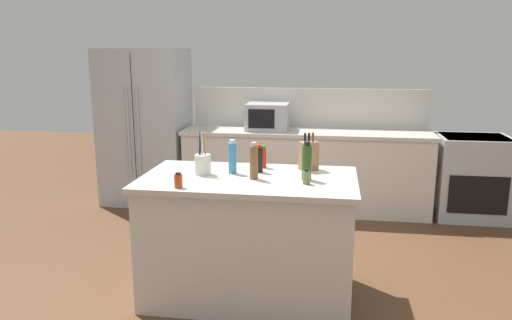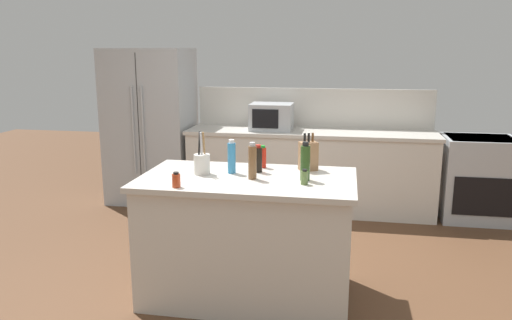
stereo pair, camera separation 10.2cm
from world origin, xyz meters
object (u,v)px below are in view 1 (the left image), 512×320
(refrigerator, at_px, (146,127))
(knife_block, at_px, (309,156))
(hot_sauce_bottle, at_px, (263,157))
(range_oven, at_px, (471,177))
(pepper_grinder, at_px, (254,162))
(spice_jar_oregano, at_px, (306,177))
(soy_sauce_bottle, at_px, (259,159))
(olive_oil_bottle, at_px, (307,162))
(microwave, at_px, (267,117))
(dish_soap_bottle, at_px, (232,158))
(utensil_crock, at_px, (203,164))
(spice_jar_paprika, at_px, (178,181))

(refrigerator, xyz_separation_m, knife_block, (2.08, -1.96, 0.12))
(knife_block, xyz_separation_m, hot_sauce_bottle, (-0.36, 0.02, -0.03))
(knife_block, bearing_deg, range_oven, 21.83)
(pepper_grinder, relative_size, spice_jar_oregano, 2.48)
(soy_sauce_bottle, xyz_separation_m, olive_oil_bottle, (0.37, -0.18, 0.03))
(pepper_grinder, bearing_deg, microwave, 95.11)
(dish_soap_bottle, bearing_deg, knife_block, 19.16)
(dish_soap_bottle, bearing_deg, olive_oil_bottle, -11.09)
(utensil_crock, xyz_separation_m, pepper_grinder, (0.40, -0.07, 0.04))
(knife_block, bearing_deg, olive_oil_bottle, -115.79)
(microwave, relative_size, spice_jar_oregano, 4.42)
(spice_jar_oregano, bearing_deg, soy_sauce_bottle, 142.15)
(refrigerator, bearing_deg, dish_soap_bottle, -54.85)
(knife_block, height_order, spice_jar_oregano, knife_block)
(utensil_crock, relative_size, spice_jar_paprika, 3.03)
(range_oven, bearing_deg, hot_sauce_bottle, -137.78)
(refrigerator, distance_m, utensil_crock, 2.58)
(soy_sauce_bottle, height_order, spice_jar_oregano, soy_sauce_bottle)
(spice_jar_oregano, bearing_deg, dish_soap_bottle, 158.21)
(soy_sauce_bottle, relative_size, olive_oil_bottle, 0.76)
(spice_jar_oregano, bearing_deg, microwave, 104.02)
(utensil_crock, relative_size, hot_sauce_bottle, 1.81)
(range_oven, relative_size, hot_sauce_bottle, 5.19)
(olive_oil_bottle, distance_m, hot_sauce_bottle, 0.49)
(pepper_grinder, distance_m, olive_oil_bottle, 0.38)
(range_oven, height_order, utensil_crock, utensil_crock)
(pepper_grinder, distance_m, soy_sauce_bottle, 0.21)
(knife_block, height_order, olive_oil_bottle, knife_block)
(range_oven, height_order, soy_sauce_bottle, soy_sauce_bottle)
(soy_sauce_bottle, xyz_separation_m, spice_jar_oregano, (0.38, -0.29, -0.05))
(utensil_crock, bearing_deg, olive_oil_bottle, -3.02)
(refrigerator, distance_m, pepper_grinder, 2.87)
(refrigerator, relative_size, pepper_grinder, 6.94)
(dish_soap_bottle, relative_size, hot_sauce_bottle, 1.45)
(refrigerator, relative_size, hot_sauce_bottle, 10.52)
(spice_jar_paprika, distance_m, olive_oil_bottle, 0.91)
(knife_block, bearing_deg, spice_jar_oregano, -115.06)
(soy_sauce_bottle, bearing_deg, dish_soap_bottle, -160.96)
(utensil_crock, distance_m, soy_sauce_bottle, 0.42)
(dish_soap_bottle, relative_size, spice_jar_paprika, 2.43)
(soy_sauce_bottle, bearing_deg, range_oven, 44.28)
(utensil_crock, height_order, pepper_grinder, utensil_crock)
(knife_block, relative_size, hot_sauce_bottle, 1.64)
(spice_jar_paprika, relative_size, olive_oil_bottle, 0.38)
(range_oven, height_order, hot_sauce_bottle, hot_sauce_bottle)
(utensil_crock, xyz_separation_m, hot_sauce_bottle, (0.41, 0.29, 0.00))
(knife_block, height_order, dish_soap_bottle, knife_block)
(refrigerator, bearing_deg, spice_jar_oregano, -48.80)
(knife_block, relative_size, dish_soap_bottle, 1.13)
(soy_sauce_bottle, bearing_deg, microwave, 95.76)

